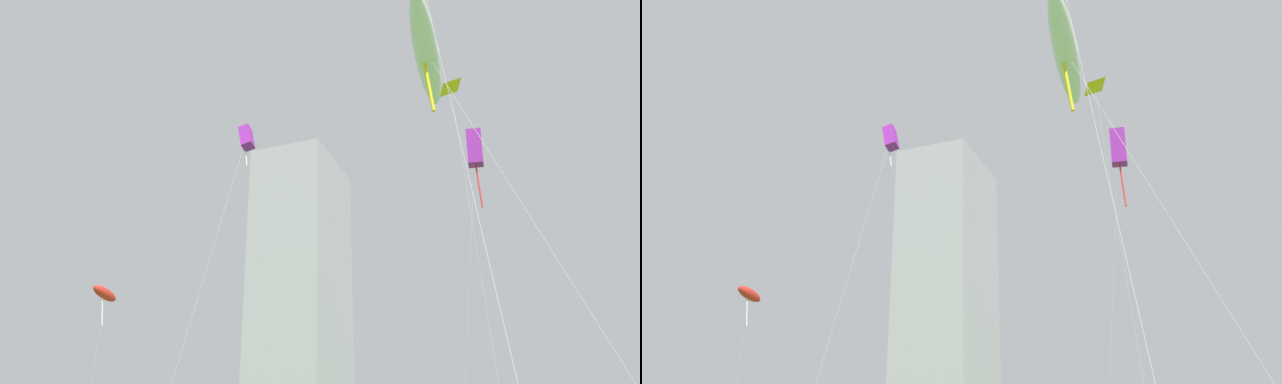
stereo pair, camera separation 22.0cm
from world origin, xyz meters
TOP-DOWN VIEW (x-y plane):
  - kite_flying_0 at (5.11, 33.44)m, footprint 2.93×6.31m
  - kite_flying_1 at (-10.29, 25.59)m, footprint 3.48×7.75m
  - kite_flying_4 at (5.40, -0.21)m, footprint 5.76×4.87m
  - kite_flying_5 at (6.53, 21.60)m, footprint 3.57×3.90m
  - kite_flying_6 at (-17.78, 21.10)m, footprint 2.53×4.14m
  - distant_highrise_0 at (-31.52, 114.34)m, footprint 17.94×22.99m

SIDE VIEW (x-z plane):
  - kite_flying_4 at x=5.40m, z-range 6.48..20.74m
  - kite_flying_6 at x=-17.78m, z-range 6.80..21.50m
  - kite_flying_5 at x=6.53m, z-range 10.29..33.38m
  - kite_flying_1 at x=-10.29m, z-range 12.96..41.42m
  - kite_flying_0 at x=5.11m, z-range 16.62..51.35m
  - distant_highrise_0 at x=-31.52m, z-range 0.00..71.81m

